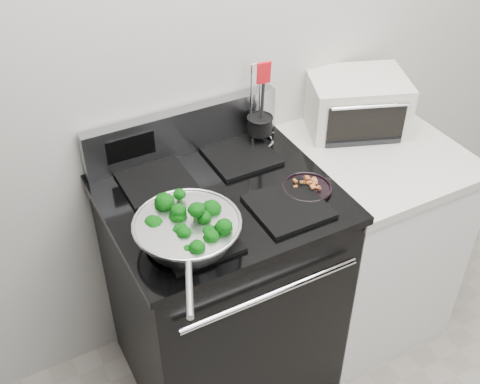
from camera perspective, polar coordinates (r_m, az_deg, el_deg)
back_wall at (r=2.25m, az=0.97°, el=14.86°), size 4.00×0.02×2.70m
gas_range at (r=2.39m, az=-1.69°, el=-8.96°), size 0.79×0.69×1.13m
counter at (r=2.69m, az=11.54°, el=-4.17°), size 0.62×0.68×0.92m
skillet at (r=1.86m, az=-5.00°, el=-3.62°), size 0.34×0.51×0.07m
broccoli_pile at (r=1.85m, az=-5.04°, el=-3.12°), size 0.27×0.27×0.09m
bacon_plate at (r=2.10m, az=6.39°, el=0.61°), size 0.17×0.17×0.04m
utensil_holder at (r=2.31m, az=1.89°, el=6.01°), size 0.11×0.11×0.34m
toaster_oven at (r=2.48m, az=10.96°, el=8.28°), size 0.46×0.41×0.22m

